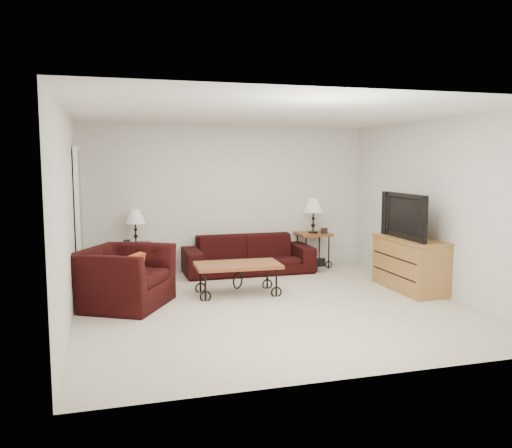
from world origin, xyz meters
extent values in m
plane|color=beige|center=(0.00, 0.00, 0.00)|extent=(5.00, 5.00, 0.00)
cube|color=silver|center=(0.00, 2.50, 1.25)|extent=(5.00, 0.02, 2.50)
cube|color=silver|center=(0.00, -2.50, 1.25)|extent=(5.00, 0.02, 2.50)
cube|color=silver|center=(-2.50, 0.00, 1.25)|extent=(0.02, 5.00, 2.50)
cube|color=silver|center=(2.50, 0.00, 1.25)|extent=(0.02, 5.00, 2.50)
plane|color=white|center=(0.00, 0.00, 2.50)|extent=(5.00, 5.00, 0.00)
cube|color=black|center=(-2.47, 1.65, 1.02)|extent=(0.08, 0.94, 2.04)
imported|color=black|center=(0.24, 2.02, 0.32)|extent=(2.18, 0.85, 0.64)
cube|color=brown|center=(-1.61, 2.20, 0.28)|extent=(0.54, 0.54, 0.56)
cube|color=brown|center=(1.49, 2.20, 0.31)|extent=(0.58, 0.58, 0.62)
cube|color=black|center=(-1.76, 2.05, 0.60)|extent=(0.11, 0.04, 0.09)
cube|color=black|center=(1.64, 2.05, 0.67)|extent=(0.12, 0.04, 0.10)
cube|color=brown|center=(-0.28, 0.65, 0.22)|extent=(1.22, 0.69, 0.45)
imported|color=black|center=(-1.88, 0.47, 0.38)|extent=(1.47, 1.53, 0.77)
cube|color=#B34317|center=(-1.72, 0.42, 0.52)|extent=(0.25, 0.35, 0.35)
cube|color=#AA783F|center=(2.23, 0.23, 0.39)|extent=(0.54, 1.28, 0.77)
imported|color=black|center=(2.21, 0.23, 1.10)|extent=(0.15, 1.15, 0.66)
ellipsoid|color=black|center=(1.40, 1.82, 0.22)|extent=(0.40, 0.36, 0.43)
camera|label=1|loc=(-2.07, -6.57, 1.91)|focal=37.29mm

